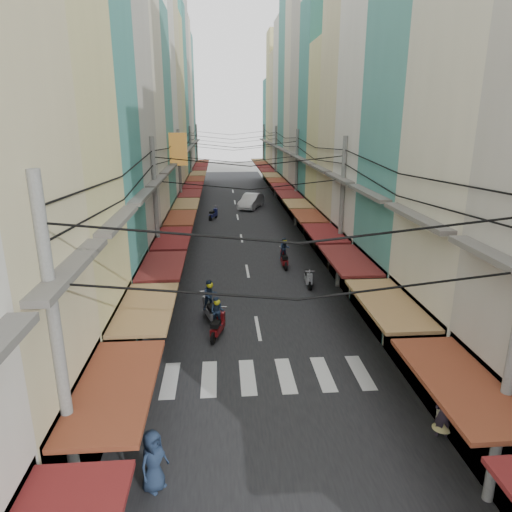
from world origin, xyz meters
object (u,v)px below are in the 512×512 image
bicycle (400,303)px  market_umbrella (427,304)px  traffic_sign (368,263)px  white_car (251,208)px

bicycle → market_umbrella: market_umbrella is taller
market_umbrella → traffic_sign: 5.08m
white_car → market_umbrella: (4.56, -31.69, 2.36)m
bicycle → traffic_sign: (-2.05, -0.58, 2.39)m
white_car → market_umbrella: bearing=-60.9°
white_car → bicycle: white_car is taller
market_umbrella → traffic_sign: bearing=97.8°
white_car → market_umbrella: market_umbrella is taller
bicycle → traffic_sign: bearing=105.6°
market_umbrella → traffic_sign: (-0.69, 5.04, 0.03)m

